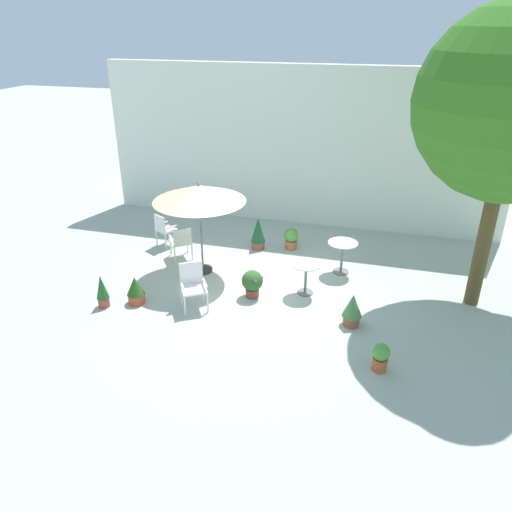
{
  "coord_description": "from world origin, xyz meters",
  "views": [
    {
      "loc": [
        2.56,
        -9.04,
        5.4
      ],
      "look_at": [
        0.0,
        0.01,
        0.84
      ],
      "focal_mm": 34.5,
      "sensor_mm": 36.0,
      "label": 1
    }
  ],
  "objects_px": {
    "cafe_table_0": "(306,273)",
    "patio_chair_2": "(193,283)",
    "patio_chair_0": "(164,228)",
    "potted_plant_6": "(136,290)",
    "potted_plant_0": "(102,291)",
    "potted_plant_3": "(252,282)",
    "patio_chair_1": "(181,241)",
    "potted_plant_1": "(258,233)",
    "potted_plant_5": "(381,356)",
    "cafe_table_1": "(342,252)",
    "potted_plant_4": "(352,309)",
    "patio_umbrella_0": "(199,194)",
    "potted_plant_2": "(291,238)"
  },
  "relations": [
    {
      "from": "patio_chair_0",
      "to": "potted_plant_4",
      "type": "xyz_separation_m",
      "value": [
        5.09,
        -2.41,
        -0.15
      ]
    },
    {
      "from": "patio_chair_1",
      "to": "potted_plant_6",
      "type": "relative_size",
      "value": 1.38
    },
    {
      "from": "patio_chair_1",
      "to": "potted_plant_6",
      "type": "height_order",
      "value": "patio_chair_1"
    },
    {
      "from": "potted_plant_5",
      "to": "patio_chair_2",
      "type": "bearing_deg",
      "value": 164.51
    },
    {
      "from": "patio_chair_0",
      "to": "patio_chair_2",
      "type": "height_order",
      "value": "patio_chair_2"
    },
    {
      "from": "potted_plant_4",
      "to": "potted_plant_6",
      "type": "distance_m",
      "value": 4.44
    },
    {
      "from": "patio_chair_2",
      "to": "potted_plant_6",
      "type": "bearing_deg",
      "value": -170.4
    },
    {
      "from": "potted_plant_3",
      "to": "potted_plant_4",
      "type": "xyz_separation_m",
      "value": [
        2.16,
        -0.52,
        0.02
      ]
    },
    {
      "from": "cafe_table_0",
      "to": "patio_chair_1",
      "type": "distance_m",
      "value": 3.38
    },
    {
      "from": "patio_chair_1",
      "to": "potted_plant_1",
      "type": "height_order",
      "value": "potted_plant_1"
    },
    {
      "from": "patio_chair_0",
      "to": "potted_plant_2",
      "type": "distance_m",
      "value": 3.31
    },
    {
      "from": "patio_umbrella_0",
      "to": "patio_chair_2",
      "type": "distance_m",
      "value": 2.09
    },
    {
      "from": "potted_plant_1",
      "to": "potted_plant_3",
      "type": "distance_m",
      "value": 2.46
    },
    {
      "from": "patio_chair_0",
      "to": "patio_chair_2",
      "type": "xyz_separation_m",
      "value": [
        1.88,
        -2.6,
        0.04
      ]
    },
    {
      "from": "potted_plant_0",
      "to": "potted_plant_6",
      "type": "bearing_deg",
      "value": 27.92
    },
    {
      "from": "patio_umbrella_0",
      "to": "patio_chair_2",
      "type": "xyz_separation_m",
      "value": [
        0.39,
        -1.52,
        -1.37
      ]
    },
    {
      "from": "patio_umbrella_0",
      "to": "potted_plant_6",
      "type": "relative_size",
      "value": 3.61
    },
    {
      "from": "cafe_table_1",
      "to": "patio_chair_2",
      "type": "height_order",
      "value": "patio_chair_2"
    },
    {
      "from": "potted_plant_0",
      "to": "potted_plant_3",
      "type": "distance_m",
      "value": 3.11
    },
    {
      "from": "patio_chair_2",
      "to": "potted_plant_6",
      "type": "distance_m",
      "value": 1.25
    },
    {
      "from": "potted_plant_1",
      "to": "potted_plant_5",
      "type": "bearing_deg",
      "value": -51.63
    },
    {
      "from": "cafe_table_1",
      "to": "patio_chair_2",
      "type": "relative_size",
      "value": 0.8
    },
    {
      "from": "cafe_table_1",
      "to": "potted_plant_5",
      "type": "xyz_separation_m",
      "value": [
        1.07,
        -3.41,
        -0.26
      ]
    },
    {
      "from": "cafe_table_1",
      "to": "patio_chair_2",
      "type": "distance_m",
      "value": 3.62
    },
    {
      "from": "potted_plant_5",
      "to": "potted_plant_0",
      "type": "bearing_deg",
      "value": 174.46
    },
    {
      "from": "cafe_table_0",
      "to": "patio_chair_2",
      "type": "distance_m",
      "value": 2.42
    },
    {
      "from": "patio_chair_1",
      "to": "potted_plant_3",
      "type": "distance_m",
      "value": 2.57
    },
    {
      "from": "potted_plant_6",
      "to": "patio_chair_0",
      "type": "bearing_deg",
      "value": 103.41
    },
    {
      "from": "potted_plant_6",
      "to": "potted_plant_0",
      "type": "bearing_deg",
      "value": -152.08
    },
    {
      "from": "potted_plant_1",
      "to": "patio_chair_1",
      "type": "bearing_deg",
      "value": -146.81
    },
    {
      "from": "patio_chair_1",
      "to": "patio_chair_2",
      "type": "height_order",
      "value": "patio_chair_2"
    },
    {
      "from": "patio_umbrella_0",
      "to": "patio_chair_1",
      "type": "height_order",
      "value": "patio_umbrella_0"
    },
    {
      "from": "cafe_table_1",
      "to": "potted_plant_6",
      "type": "distance_m",
      "value": 4.72
    },
    {
      "from": "patio_chair_0",
      "to": "patio_chair_2",
      "type": "distance_m",
      "value": 3.2
    },
    {
      "from": "cafe_table_0",
      "to": "cafe_table_1",
      "type": "relative_size",
      "value": 0.93
    },
    {
      "from": "potted_plant_5",
      "to": "potted_plant_2",
      "type": "bearing_deg",
      "value": 119.45
    },
    {
      "from": "potted_plant_2",
      "to": "potted_plant_6",
      "type": "distance_m",
      "value": 4.36
    },
    {
      "from": "patio_umbrella_0",
      "to": "cafe_table_0",
      "type": "relative_size",
      "value": 3.06
    },
    {
      "from": "patio_chair_2",
      "to": "potted_plant_5",
      "type": "relative_size",
      "value": 1.86
    },
    {
      "from": "cafe_table_0",
      "to": "patio_chair_2",
      "type": "relative_size",
      "value": 0.74
    },
    {
      "from": "potted_plant_0",
      "to": "potted_plant_4",
      "type": "bearing_deg",
      "value": 7.97
    },
    {
      "from": "patio_chair_0",
      "to": "potted_plant_4",
      "type": "relative_size",
      "value": 1.3
    },
    {
      "from": "patio_chair_1",
      "to": "potted_plant_5",
      "type": "relative_size",
      "value": 1.62
    },
    {
      "from": "potted_plant_2",
      "to": "potted_plant_0",
      "type": "bearing_deg",
      "value": -129.19
    },
    {
      "from": "patio_chair_0",
      "to": "potted_plant_3",
      "type": "bearing_deg",
      "value": -32.73
    },
    {
      "from": "patio_chair_2",
      "to": "patio_chair_1",
      "type": "bearing_deg",
      "value": 119.32
    },
    {
      "from": "potted_plant_1",
      "to": "potted_plant_3",
      "type": "height_order",
      "value": "potted_plant_1"
    },
    {
      "from": "potted_plant_3",
      "to": "potted_plant_6",
      "type": "relative_size",
      "value": 1.01
    },
    {
      "from": "cafe_table_0",
      "to": "potted_plant_3",
      "type": "height_order",
      "value": "cafe_table_0"
    },
    {
      "from": "patio_umbrella_0",
      "to": "potted_plant_2",
      "type": "relative_size",
      "value": 3.82
    }
  ]
}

